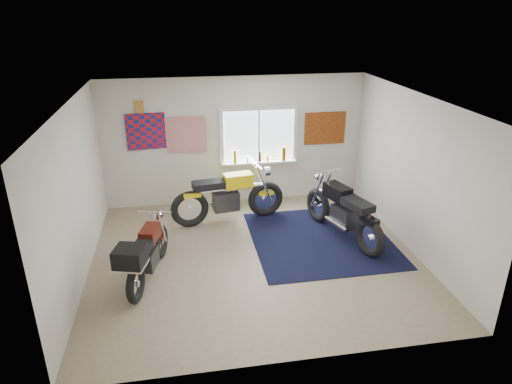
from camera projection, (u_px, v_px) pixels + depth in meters
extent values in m
plane|color=#9E896B|center=(255.00, 257.00, 7.84)|extent=(5.50, 5.50, 0.00)
plane|color=white|center=(255.00, 101.00, 6.80)|extent=(5.50, 5.50, 0.00)
plane|color=silver|center=(235.00, 141.00, 9.60)|extent=(5.50, 0.00, 5.50)
plane|color=silver|center=(293.00, 267.00, 5.05)|extent=(5.50, 0.00, 5.50)
plane|color=silver|center=(76.00, 196.00, 6.89)|extent=(0.00, 5.00, 5.00)
plane|color=silver|center=(414.00, 174.00, 7.76)|extent=(0.00, 5.00, 5.00)
cube|color=black|center=(321.00, 239.00, 8.44)|extent=(2.51, 2.61, 0.01)
cube|color=white|center=(259.00, 136.00, 9.62)|extent=(1.50, 0.02, 1.10)
cube|color=white|center=(259.00, 108.00, 9.38)|extent=(1.66, 0.06, 0.08)
cube|color=white|center=(259.00, 162.00, 9.84)|extent=(1.66, 0.06, 0.08)
cube|color=white|center=(221.00, 138.00, 9.49)|extent=(0.08, 0.06, 1.10)
cube|color=white|center=(295.00, 134.00, 9.73)|extent=(0.08, 0.06, 1.10)
cube|color=white|center=(259.00, 136.00, 9.61)|extent=(0.04, 0.06, 1.10)
cube|color=white|center=(259.00, 162.00, 9.77)|extent=(1.60, 0.16, 0.04)
cylinder|color=#946B15|center=(235.00, 157.00, 9.62)|extent=(0.07, 0.07, 0.28)
cylinder|color=silver|center=(247.00, 160.00, 9.69)|extent=(0.06, 0.06, 0.12)
cylinder|color=black|center=(260.00, 157.00, 9.72)|extent=(0.06, 0.06, 0.22)
cylinder|color=gold|center=(268.00, 158.00, 9.76)|extent=(0.05, 0.05, 0.14)
cylinder|color=brown|center=(284.00, 154.00, 9.78)|extent=(0.09, 0.09, 0.30)
plane|color=red|center=(151.00, 131.00, 9.20)|extent=(1.00, 0.07, 1.00)
plane|color=red|center=(184.00, 135.00, 9.32)|extent=(0.90, 0.09, 0.90)
cube|color=#B47A33|center=(139.00, 107.00, 8.97)|extent=(0.18, 0.02, 0.24)
cube|color=#A54C14|center=(325.00, 128.00, 9.81)|extent=(0.90, 0.03, 0.70)
torus|color=black|center=(266.00, 199.00, 9.25)|extent=(0.76, 0.26, 0.74)
torus|color=black|center=(190.00, 209.00, 8.79)|extent=(0.76, 0.26, 0.74)
cylinder|color=white|center=(266.00, 199.00, 9.25)|extent=(0.14, 0.13, 0.12)
cylinder|color=white|center=(190.00, 209.00, 8.79)|extent=(0.14, 0.13, 0.12)
cylinder|color=white|center=(228.00, 189.00, 8.90)|extent=(1.40, 0.31, 0.10)
cube|color=#2B2B2D|center=(226.00, 201.00, 8.98)|extent=(0.54, 0.38, 0.38)
cylinder|color=white|center=(224.00, 202.00, 9.17)|extent=(0.62, 0.17, 0.08)
cube|color=yellow|center=(238.00, 180.00, 8.90)|extent=(0.59, 0.37, 0.27)
cube|color=black|center=(208.00, 185.00, 8.73)|extent=(0.65, 0.40, 0.13)
cube|color=yellow|center=(192.00, 194.00, 8.69)|extent=(0.36, 0.23, 0.09)
cube|color=yellow|center=(266.00, 193.00, 9.20)|extent=(0.33, 0.20, 0.06)
cylinder|color=white|center=(256.00, 164.00, 8.90)|extent=(0.14, 0.69, 0.04)
cylinder|color=white|center=(267.00, 172.00, 9.03)|extent=(0.14, 0.19, 0.18)
torus|color=black|center=(318.00, 205.00, 9.03)|extent=(0.35, 0.70, 0.69)
torus|color=black|center=(370.00, 238.00, 7.78)|extent=(0.35, 0.70, 0.69)
cylinder|color=white|center=(318.00, 205.00, 9.03)|extent=(0.14, 0.15, 0.12)
cylinder|color=white|center=(370.00, 238.00, 7.78)|extent=(0.14, 0.15, 0.12)
cylinder|color=white|center=(343.00, 203.00, 8.28)|extent=(0.52, 1.34, 0.10)
cube|color=#2B2B2D|center=(344.00, 217.00, 8.32)|extent=(0.44, 0.56, 0.37)
cylinder|color=white|center=(336.00, 224.00, 8.29)|extent=(0.26, 0.60, 0.08)
cube|color=black|center=(337.00, 192.00, 8.38)|extent=(0.44, 0.61, 0.26)
cube|color=black|center=(358.00, 205.00, 7.91)|extent=(0.48, 0.67, 0.13)
cube|color=black|center=(370.00, 220.00, 7.70)|extent=(0.27, 0.37, 0.09)
cube|color=black|center=(318.00, 199.00, 8.98)|extent=(0.24, 0.34, 0.05)
cylinder|color=white|center=(326.00, 171.00, 8.57)|extent=(0.66, 0.25, 0.04)
cylinder|color=white|center=(319.00, 176.00, 8.82)|extent=(0.20, 0.16, 0.18)
torus|color=black|center=(160.00, 242.00, 7.76)|extent=(0.27, 0.60, 0.59)
torus|color=black|center=(136.00, 284.00, 6.60)|extent=(0.27, 0.60, 0.59)
cylinder|color=white|center=(160.00, 242.00, 7.76)|extent=(0.11, 0.12, 0.10)
cylinder|color=white|center=(136.00, 284.00, 6.60)|extent=(0.11, 0.12, 0.10)
cylinder|color=white|center=(147.00, 246.00, 7.08)|extent=(0.37, 1.12, 0.08)
cube|color=#2B2B2D|center=(148.00, 258.00, 7.11)|extent=(0.35, 0.46, 0.31)
cylinder|color=white|center=(139.00, 263.00, 7.16)|extent=(0.19, 0.50, 0.06)
cube|color=#47130B|center=(150.00, 234.00, 7.18)|extent=(0.34, 0.50, 0.22)
cube|color=black|center=(140.00, 250.00, 6.74)|extent=(0.37, 0.55, 0.11)
cube|color=#47130B|center=(135.00, 267.00, 6.54)|extent=(0.21, 0.30, 0.07)
cube|color=#47130B|center=(160.00, 236.00, 7.72)|extent=(0.19, 0.28, 0.05)
cylinder|color=white|center=(154.00, 212.00, 7.37)|extent=(0.55, 0.18, 0.03)
cylinder|color=white|center=(158.00, 215.00, 7.59)|extent=(0.16, 0.12, 0.14)
cube|color=black|center=(130.00, 257.00, 6.32)|extent=(0.49, 0.47, 0.27)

